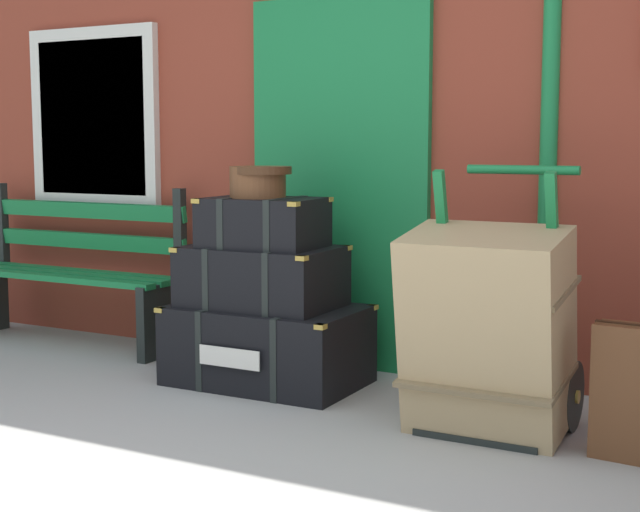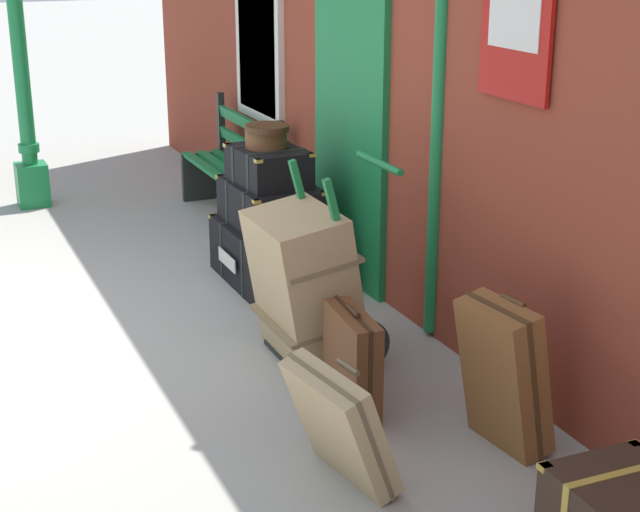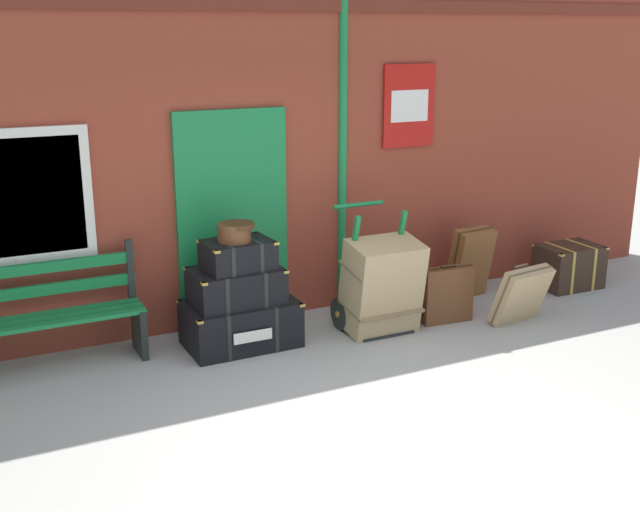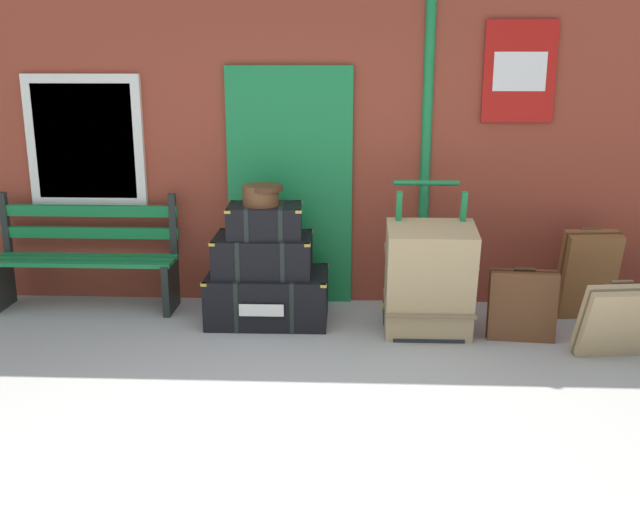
{
  "view_description": "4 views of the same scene",
  "coord_description": "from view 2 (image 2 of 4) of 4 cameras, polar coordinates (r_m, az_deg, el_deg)",
  "views": [
    {
      "loc": [
        2.27,
        -2.28,
        1.3
      ],
      "look_at": [
        0.1,
        1.73,
        0.73
      ],
      "focal_mm": 52.18,
      "sensor_mm": 36.0,
      "label": 1
    },
    {
      "loc": [
        5.99,
        -0.52,
        2.48
      ],
      "look_at": [
        0.69,
        1.82,
        0.52
      ],
      "focal_mm": 54.57,
      "sensor_mm": 36.0,
      "label": 2
    },
    {
      "loc": [
        -2.61,
        -4.49,
        2.82
      ],
      "look_at": [
        0.5,
        1.86,
        0.76
      ],
      "focal_mm": 44.05,
      "sensor_mm": 36.0,
      "label": 3
    },
    {
      "loc": [
        0.4,
        -3.93,
        2.15
      ],
      "look_at": [
        0.14,
        1.88,
        0.57
      ],
      "focal_mm": 40.85,
      "sensor_mm": 36.0,
      "label": 4
    }
  ],
  "objects": [
    {
      "name": "platform_bench",
      "position": [
        8.62,
        -5.06,
        5.01
      ],
      "size": [
        1.6,
        0.43,
        1.01
      ],
      "color": "#197A3D",
      "rests_on": "ground"
    },
    {
      "name": "steamer_trunk_top",
      "position": [
        6.94,
        -3.03,
        5.28
      ],
      "size": [
        0.63,
        0.48,
        0.27
      ],
      "color": "black",
      "rests_on": "steamer_trunk_middle"
    },
    {
      "name": "suitcase_cream",
      "position": [
        4.56,
        1.2,
        -9.9
      ],
      "size": [
        0.62,
        0.41,
        0.6
      ],
      "color": "tan",
      "rests_on": "ground"
    },
    {
      "name": "brick_facade",
      "position": [
        6.82,
        3.61,
        11.27
      ],
      "size": [
        10.4,
        0.35,
        3.2
      ],
      "color": "brown",
      "rests_on": "ground"
    },
    {
      "name": "large_brown_trunk",
      "position": [
        5.77,
        -0.92,
        -1.68
      ],
      "size": [
        0.7,
        0.57,
        0.94
      ],
      "color": "tan",
      "rests_on": "ground"
    },
    {
      "name": "steamer_trunk_base",
      "position": [
        7.11,
        -2.8,
        0.1
      ],
      "size": [
        1.02,
        0.68,
        0.43
      ],
      "color": "black",
      "rests_on": "ground"
    },
    {
      "name": "ground_plane",
      "position": [
        6.51,
        -17.46,
        -4.59
      ],
      "size": [
        60.0,
        60.0,
        0.0
      ],
      "primitive_type": "plane",
      "color": "#A3A099"
    },
    {
      "name": "lamp_post",
      "position": [
        9.31,
        -17.0,
        9.11
      ],
      "size": [
        0.28,
        0.28,
        2.8
      ],
      "color": "#197A3D",
      "rests_on": "ground"
    },
    {
      "name": "suitcase_charcoal",
      "position": [
        5.21,
        1.9,
        -6.25
      ],
      "size": [
        0.53,
        0.2,
        0.6
      ],
      "color": "brown",
      "rests_on": "ground"
    },
    {
      "name": "suitcase_olive",
      "position": [
        4.9,
        10.75,
        -6.89
      ],
      "size": [
        0.48,
        0.37,
        0.79
      ],
      "color": "brown",
      "rests_on": "ground"
    },
    {
      "name": "steamer_trunk_middle",
      "position": [
        7.03,
        -2.94,
        3.03
      ],
      "size": [
        0.82,
        0.56,
        0.33
      ],
      "color": "black",
      "rests_on": "steamer_trunk_base"
    },
    {
      "name": "porters_trolley",
      "position": [
        5.91,
        0.68,
        -3.25
      ],
      "size": [
        0.71,
        0.67,
        1.18
      ],
      "color": "black",
      "rests_on": "ground"
    },
    {
      "name": "round_hatbox",
      "position": [
        6.91,
        -3.18,
        7.14
      ],
      "size": [
        0.33,
        0.31,
        0.17
      ],
      "color": "brown",
      "rests_on": "steamer_trunk_top"
    }
  ]
}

